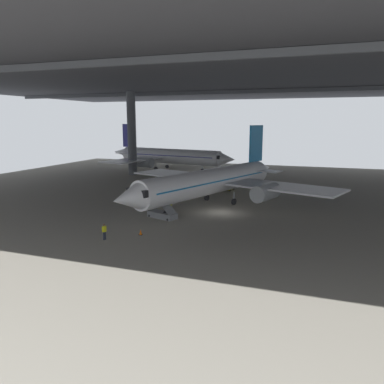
{
  "coord_description": "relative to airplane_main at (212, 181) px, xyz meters",
  "views": [
    {
      "loc": [
        12.04,
        -44.71,
        11.38
      ],
      "look_at": [
        -3.86,
        -0.2,
        2.46
      ],
      "focal_mm": 35.21,
      "sensor_mm": 36.0,
      "label": 1
    }
  ],
  "objects": [
    {
      "name": "ground_plane",
      "position": [
        2.4,
        -3.96,
        -3.32
      ],
      "size": [
        110.0,
        110.0,
        0.0
      ],
      "primitive_type": "plane",
      "color": "gray"
    },
    {
      "name": "hangar_structure",
      "position": [
        2.29,
        9.83,
        14.68
      ],
      "size": [
        121.0,
        99.0,
        18.64
      ],
      "color": "#4C4F54",
      "rests_on": "ground_plane"
    },
    {
      "name": "airplane_main",
      "position": [
        0.0,
        0.0,
        0.0
      ],
      "size": [
        32.74,
        32.97,
        10.75
      ],
      "color": "white",
      "rests_on": "ground_plane"
    },
    {
      "name": "boarding_stairs",
      "position": [
        -3.64,
        -8.74,
        -2.6
      ],
      "size": [
        4.28,
        2.66,
        4.51
      ],
      "color": "slate",
      "rests_on": "ground_plane"
    },
    {
      "name": "crew_worker_near_nose",
      "position": [
        -5.41,
        -18.43,
        -2.42
      ],
      "size": [
        0.32,
        0.53,
        1.59
      ],
      "color": "#232838",
      "rests_on": "ground_plane"
    },
    {
      "name": "crew_worker_by_stairs",
      "position": [
        -3.86,
        -5.75,
        -2.37
      ],
      "size": [
        0.49,
        0.37,
        1.65
      ],
      "color": "#232838",
      "rests_on": "ground_plane"
    },
    {
      "name": "airplane_distant",
      "position": [
        -20.56,
        32.59,
        -0.01
      ],
      "size": [
        33.61,
        32.86,
        10.68
      ],
      "color": "white",
      "rests_on": "ground_plane"
    },
    {
      "name": "traffic_cone_orange",
      "position": [
        -2.84,
        -15.82,
        -3.03
      ],
      "size": [
        0.36,
        0.36,
        0.6
      ],
      "color": "black",
      "rests_on": "ground_plane"
    },
    {
      "name": "baggage_tug",
      "position": [
        -0.56,
        11.47,
        -2.79
      ],
      "size": [
        1.55,
        2.34,
        0.9
      ],
      "color": "yellow",
      "rests_on": "ground_plane"
    }
  ]
}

